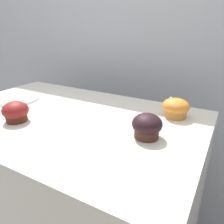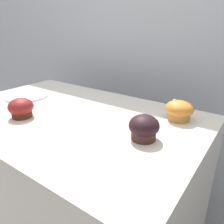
# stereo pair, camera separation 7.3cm
# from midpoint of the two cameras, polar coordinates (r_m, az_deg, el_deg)

# --- Properties ---
(wall_back) EXTENTS (3.20, 0.10, 1.80)m
(wall_back) POSITION_cam_midpoint_polar(r_m,az_deg,el_deg) (1.32, 9.76, 8.49)
(wall_back) COLOR #B2B7BC
(wall_back) RESTS_ON ground
(display_counter) EXTENTS (1.00, 0.64, 0.88)m
(display_counter) POSITION_cam_midpoint_polar(r_m,az_deg,el_deg) (1.09, -7.28, -22.30)
(display_counter) COLOR silver
(display_counter) RESTS_ON ground
(muffin_front_center) EXTENTS (0.10, 0.10, 0.07)m
(muffin_front_center) POSITION_cam_midpoint_polar(r_m,az_deg,el_deg) (0.82, 19.66, 0.39)
(muffin_front_center) COLOR #C5853B
(muffin_front_center) RESTS_ON display_counter
(muffin_back_left) EXTENTS (0.09, 0.09, 0.07)m
(muffin_back_left) POSITION_cam_midpoint_polar(r_m,az_deg,el_deg) (0.85, -20.43, 0.91)
(muffin_back_left) COLOR #502514
(muffin_back_left) RESTS_ON display_counter
(muffin_back_right) EXTENTS (0.09, 0.09, 0.08)m
(muffin_back_right) POSITION_cam_midpoint_polar(r_m,az_deg,el_deg) (0.65, 11.54, -4.11)
(muffin_back_right) COLOR #48281C
(muffin_back_right) RESTS_ON display_counter
(serving_plate) EXTENTS (0.20, 0.20, 0.01)m
(serving_plate) POSITION_cam_midpoint_polar(r_m,az_deg,el_deg) (1.09, -19.67, 3.97)
(serving_plate) COLOR white
(serving_plate) RESTS_ON display_counter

